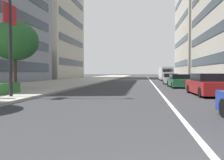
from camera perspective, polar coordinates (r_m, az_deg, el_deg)
name	(u,v)px	position (r m, az deg, el deg)	size (l,w,h in m)	color
sidewalk_right_plaza	(66,82)	(33.90, -11.34, -0.52)	(160.00, 10.27, 0.15)	#A39E93
lane_centre_stripe	(151,82)	(37.02, 9.78, -0.42)	(110.00, 0.16, 0.01)	silver
car_lead_in_lane	(207,85)	(15.98, 22.71, -1.11)	(4.72, 1.96, 1.40)	maroon
car_mid_block_traffic	(179,81)	(23.47, 16.41, -0.28)	(4.44, 1.98, 1.30)	#236038
car_far_down_avenue	(170,79)	(30.61, 14.32, 0.24)	(4.65, 1.99, 1.34)	silver
delivery_van_ahead	(166,73)	(43.06, 13.22, 1.64)	(5.58, 2.25, 2.48)	silver
street_lamp_with_banners	(14,2)	(14.17, -23.22, 17.37)	(1.26, 2.03, 8.75)	#232326
street_tree_near_plaza_corner	(15,41)	(19.22, -23.04, 8.96)	(3.53, 3.53, 5.24)	#473323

